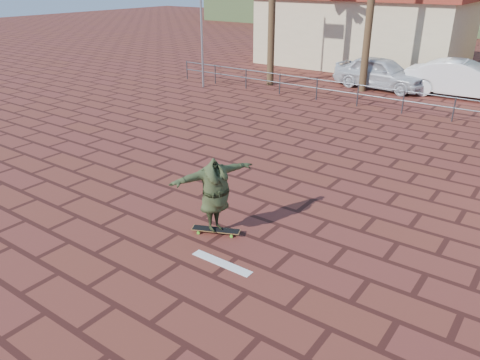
% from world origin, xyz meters
% --- Properties ---
extents(ground, '(120.00, 120.00, 0.00)m').
position_xyz_m(ground, '(0.00, 0.00, 0.00)').
color(ground, maroon).
rests_on(ground, ground).
extents(paint_stripe, '(1.40, 0.22, 0.01)m').
position_xyz_m(paint_stripe, '(0.70, -1.20, 0.00)').
color(paint_stripe, white).
rests_on(paint_stripe, ground).
extents(guardrail, '(24.06, 0.06, 1.00)m').
position_xyz_m(guardrail, '(0.00, 12.00, 0.68)').
color(guardrail, '#47494F').
rests_on(guardrail, ground).
extents(building_west, '(12.60, 7.60, 4.50)m').
position_xyz_m(building_west, '(-6.00, 22.00, 2.28)').
color(building_west, beige).
rests_on(building_west, ground).
extents(longboard, '(1.10, 0.67, 0.11)m').
position_xyz_m(longboard, '(-0.13, -0.34, 0.09)').
color(longboard, olive).
rests_on(longboard, ground).
extents(skateboarder, '(1.22, 2.17, 1.70)m').
position_xyz_m(skateboarder, '(-0.13, -0.34, 0.96)').
color(skateboarder, '#343E21').
rests_on(skateboarder, longboard).
extents(car_silver, '(4.87, 2.38, 1.60)m').
position_xyz_m(car_silver, '(-2.48, 16.00, 0.80)').
color(car_silver, silver).
rests_on(car_silver, ground).
extents(car_white, '(5.21, 2.02, 1.69)m').
position_xyz_m(car_white, '(1.30, 16.50, 0.85)').
color(car_white, white).
rests_on(car_white, ground).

